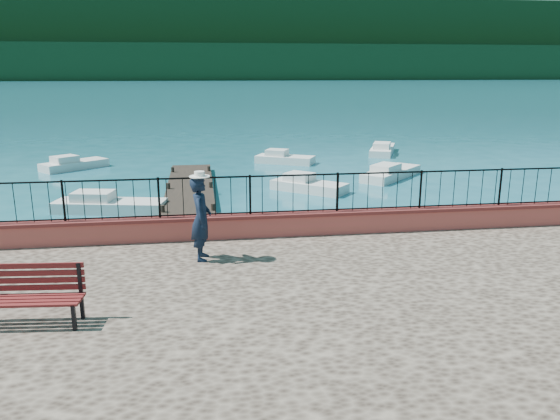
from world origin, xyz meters
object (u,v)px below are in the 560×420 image
object	(u,v)px
park_bench	(29,308)
boat_2	(391,170)
boat_5	(383,147)
boat_4	(285,156)
boat_0	(110,201)
boat_1	(309,182)
boat_3	(74,162)
person	(201,219)

from	to	relation	value
park_bench	boat_2	size ratio (longest dim) A/B	0.42
boat_2	boat_5	world-z (taller)	same
boat_4	boat_5	xyz separation A→B (m)	(6.83, 2.89, 0.00)
boat_0	boat_1	size ratio (longest dim) A/B	1.24
boat_2	boat_3	world-z (taller)	same
boat_4	boat_5	size ratio (longest dim) A/B	0.76
boat_4	boat_5	world-z (taller)	same
boat_2	boat_4	size ratio (longest dim) A/B	1.31
boat_2	boat_5	size ratio (longest dim) A/B	1.00
boat_2	boat_5	xyz separation A→B (m)	(2.25, 8.04, 0.00)
park_bench	boat_2	xyz separation A→B (m)	(12.26, 17.07, -1.10)
person	boat_1	world-z (taller)	person
park_bench	boat_5	bearing A→B (deg)	65.17
person	boat_4	size ratio (longest dim) A/B	0.56
boat_1	boat_4	bearing A→B (deg)	129.90
boat_1	boat_3	bearing A→B (deg)	-171.97
person	boat_5	xyz separation A→B (m)	(11.69, 22.30, -1.72)
boat_1	boat_5	size ratio (longest dim) A/B	0.77
park_bench	boat_3	world-z (taller)	park_bench
person	boat_5	size ratio (longest dim) A/B	0.43
boat_4	boat_3	bearing A→B (deg)	-151.99
boat_0	boat_1	distance (m)	8.58
person	boat_3	size ratio (longest dim) A/B	0.53
boat_0	boat_5	xyz separation A→B (m)	(15.15, 12.93, 0.00)
park_bench	boat_3	xyz separation A→B (m)	(-4.00, 22.02, -1.10)
boat_0	boat_4	xyz separation A→B (m)	(8.32, 10.04, 0.00)
park_bench	boat_4	xyz separation A→B (m)	(7.68, 22.22, -1.10)
person	boat_0	xyz separation A→B (m)	(-3.46, 9.37, -1.72)
boat_1	person	bearing A→B (deg)	-71.36
person	park_bench	bearing A→B (deg)	139.64
boat_3	boat_1	bearing A→B (deg)	-73.33
park_bench	person	world-z (taller)	person
boat_2	boat_4	distance (m)	6.90
park_bench	boat_0	distance (m)	12.25
boat_5	boat_2	bearing A→B (deg)	-172.48
person	boat_0	world-z (taller)	person
boat_4	boat_1	bearing A→B (deg)	-63.65
boat_3	boat_4	world-z (taller)	same
park_bench	boat_3	bearing A→B (deg)	105.48
person	boat_3	bearing A→B (deg)	24.39
boat_1	boat_3	size ratio (longest dim) A/B	0.96
park_bench	person	size ratio (longest dim) A/B	0.98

